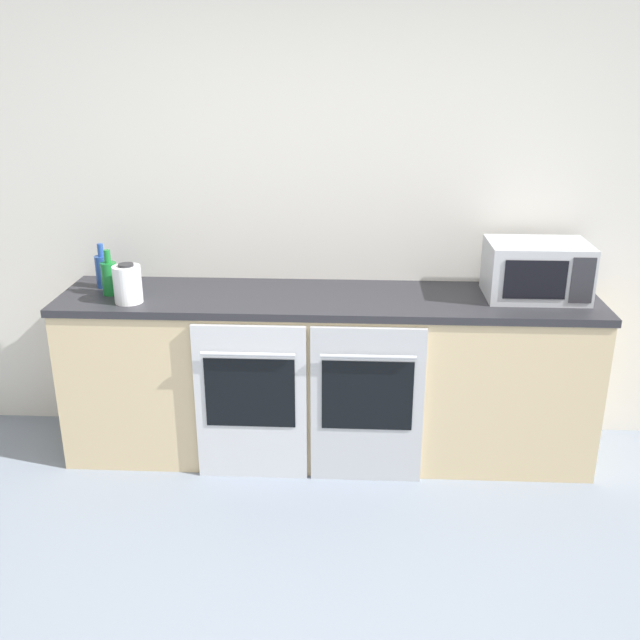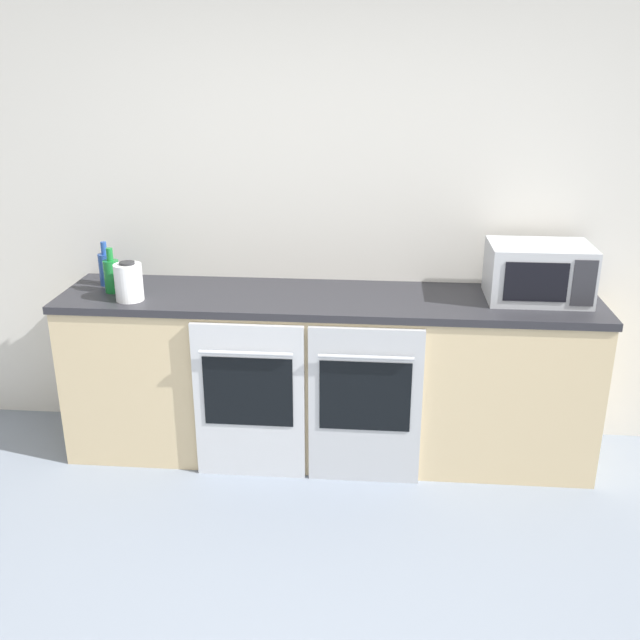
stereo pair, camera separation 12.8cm
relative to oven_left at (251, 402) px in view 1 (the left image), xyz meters
name	(u,v)px [view 1 (the left image)]	position (x,y,z in m)	size (l,w,h in m)	color
wall_back	(331,214)	(0.39, 0.64, 0.86)	(10.00, 0.06, 2.60)	silver
counter_back	(328,375)	(0.39, 0.31, 0.02)	(2.87, 0.62, 0.93)	#D1B789
oven_left	(251,402)	(0.00, 0.00, 0.00)	(0.58, 0.06, 0.87)	silver
oven_right	(367,405)	(0.60, 0.00, 0.00)	(0.58, 0.06, 0.87)	#B7BABF
microwave	(536,270)	(1.48, 0.35, 0.63)	(0.52, 0.36, 0.29)	#B7BABF
bottle_blue	(103,270)	(-0.85, 0.40, 0.58)	(0.08, 0.08, 0.25)	#234793
bottle_green	(109,277)	(-0.78, 0.28, 0.58)	(0.08, 0.08, 0.24)	#19722D
kettle	(128,284)	(-0.64, 0.16, 0.58)	(0.14, 0.14, 0.21)	white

